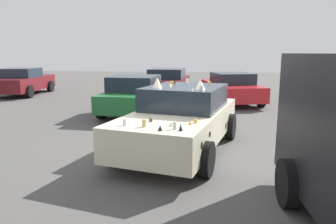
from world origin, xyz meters
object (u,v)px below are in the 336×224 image
(parked_sedan_behind_right, at_px, (168,83))
(parked_sedan_far_left, at_px, (137,94))
(parked_sedan_far_right, at_px, (24,82))
(art_car_decorated, at_px, (182,118))
(parked_sedan_row_back_center, at_px, (231,88))

(parked_sedan_behind_right, bearing_deg, parked_sedan_far_left, 174.59)
(parked_sedan_far_right, bearing_deg, art_car_decorated, -138.19)
(parked_sedan_far_right, bearing_deg, parked_sedan_behind_right, -94.89)
(art_car_decorated, bearing_deg, parked_sedan_behind_right, -157.40)
(art_car_decorated, relative_size, parked_sedan_far_left, 1.02)
(art_car_decorated, bearing_deg, parked_sedan_far_left, -141.54)
(parked_sedan_far_right, height_order, parked_sedan_row_back_center, parked_sedan_far_right)
(art_car_decorated, height_order, parked_sedan_far_left, art_car_decorated)
(parked_sedan_far_left, distance_m, parked_sedan_far_right, 8.43)
(art_car_decorated, height_order, parked_sedan_behind_right, art_car_decorated)
(parked_sedan_far_left, bearing_deg, parked_sedan_far_right, 62.10)
(parked_sedan_behind_right, relative_size, parked_sedan_row_back_center, 0.97)
(parked_sedan_far_left, xyz_separation_m, parked_sedan_row_back_center, (2.95, -3.71, -0.03))
(parked_sedan_behind_right, bearing_deg, parked_sedan_far_right, 92.91)
(art_car_decorated, relative_size, parked_sedan_row_back_center, 0.99)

